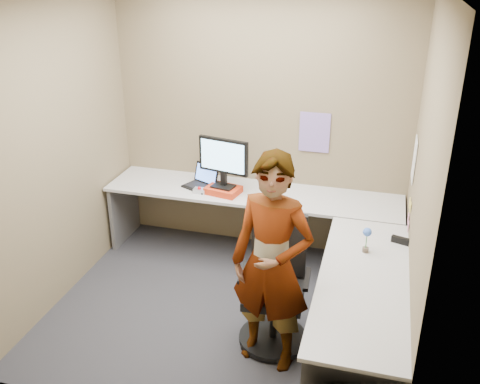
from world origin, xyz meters
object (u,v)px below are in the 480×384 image
(desk, at_px, (283,237))
(person, at_px, (272,264))
(office_chair, at_px, (275,293))
(monitor, at_px, (223,159))

(desk, height_order, person, person)
(office_chair, bearing_deg, desk, 92.08)
(person, bearing_deg, office_chair, 104.18)
(office_chair, bearing_deg, monitor, 120.07)
(desk, xyz_separation_m, person, (0.08, -0.88, 0.26))
(person, bearing_deg, desk, 106.20)
(desk, height_order, monitor, monitor)
(monitor, distance_m, office_chair, 1.53)
(desk, relative_size, office_chair, 2.84)
(desk, bearing_deg, office_chair, -83.74)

